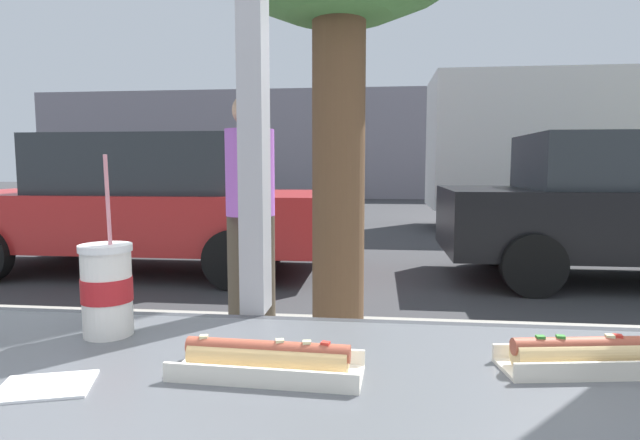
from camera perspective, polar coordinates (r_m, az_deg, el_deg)
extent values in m
plane|color=#38383A|center=(9.07, 4.80, -2.35)|extent=(60.00, 60.00, 0.00)
cube|color=#9E998E|center=(2.87, 0.79, -19.63)|extent=(16.00, 2.80, 0.14)
cube|color=#35373A|center=(1.08, -7.60, -10.95)|extent=(1.86, 0.02, 0.02)
cube|color=gray|center=(21.20, 5.84, 8.24)|extent=(28.00, 1.20, 4.32)
cylinder|color=white|center=(1.01, -22.19, -7.42)|extent=(0.09, 0.09, 0.15)
cylinder|color=red|center=(1.01, -22.21, -7.00)|extent=(0.09, 0.09, 0.04)
cylinder|color=black|center=(1.00, -22.35, -3.39)|extent=(0.08, 0.08, 0.01)
cylinder|color=white|center=(1.00, -22.37, -2.82)|extent=(0.09, 0.09, 0.01)
cylinder|color=pink|center=(0.98, -22.08, 0.81)|extent=(0.02, 0.03, 0.20)
cube|color=beige|center=(0.89, 26.40, -14.30)|extent=(0.24, 0.11, 0.01)
cube|color=beige|center=(0.86, 27.74, -14.43)|extent=(0.23, 0.04, 0.03)
cube|color=beige|center=(0.92, 25.22, -12.88)|extent=(0.23, 0.04, 0.03)
cylinder|color=#DBB77A|center=(0.88, 26.47, -12.90)|extent=(0.20, 0.07, 0.04)
cylinder|color=#9E4733|center=(0.88, 26.51, -12.16)|extent=(0.20, 0.06, 0.03)
cube|color=#337A2D|center=(0.85, 22.89, -11.80)|extent=(0.01, 0.01, 0.01)
cube|color=red|center=(0.91, 29.70, -11.04)|extent=(0.01, 0.01, 0.01)
cube|color=#337A2D|center=(0.86, 24.75, -11.61)|extent=(0.01, 0.01, 0.01)
cube|color=beige|center=(0.90, 29.05, -11.12)|extent=(0.01, 0.01, 0.01)
cube|color=silver|center=(0.79, -5.74, -16.24)|extent=(0.28, 0.10, 0.01)
cube|color=silver|center=(0.75, -6.69, -16.74)|extent=(0.28, 0.02, 0.03)
cube|color=silver|center=(0.83, -4.91, -14.38)|extent=(0.28, 0.02, 0.03)
cylinder|color=tan|center=(0.79, -5.76, -14.68)|extent=(0.24, 0.05, 0.04)
cylinder|color=#9E4733|center=(0.78, -5.77, -13.86)|extent=(0.24, 0.04, 0.03)
cube|color=beige|center=(0.77, -1.44, -13.32)|extent=(0.01, 0.01, 0.01)
cube|color=beige|center=(0.81, -12.34, -12.46)|extent=(0.01, 0.01, 0.01)
cube|color=beige|center=(0.77, -4.40, -13.13)|extent=(0.01, 0.01, 0.01)
cube|color=red|center=(0.76, 0.60, -13.43)|extent=(0.01, 0.01, 0.01)
cube|color=white|center=(0.84, -27.72, -15.78)|extent=(0.14, 0.12, 0.00)
cube|color=red|center=(6.89, -18.94, 0.15)|extent=(4.61, 1.80, 0.66)
cube|color=#282D33|center=(6.80, -18.03, 5.81)|extent=(2.40, 1.58, 0.69)
cylinder|color=black|center=(7.32, -5.62, -1.83)|extent=(0.64, 0.18, 0.64)
cylinder|color=black|center=(5.60, -9.48, -4.30)|extent=(0.64, 0.18, 0.64)
cylinder|color=black|center=(8.39, -25.06, -1.37)|extent=(0.64, 0.18, 0.64)
cube|color=black|center=(6.83, 30.77, -0.13)|extent=(4.12, 1.70, 0.73)
cube|color=#282D33|center=(6.77, 30.46, 5.53)|extent=(2.14, 1.50, 0.61)
cylinder|color=black|center=(7.28, 18.62, -2.16)|extent=(0.64, 0.18, 0.64)
cylinder|color=black|center=(5.64, 22.25, -4.58)|extent=(0.64, 0.18, 0.64)
cube|color=silver|center=(11.74, 25.05, 7.69)|extent=(5.29, 2.20, 2.65)
cylinder|color=black|center=(12.56, 18.91, 1.72)|extent=(0.90, 0.24, 0.90)
cylinder|color=black|center=(10.43, 21.49, 0.83)|extent=(0.90, 0.24, 0.90)
cylinder|color=#493F33|center=(3.55, -8.91, -6.24)|extent=(0.14, 0.14, 0.84)
cylinder|color=#493F33|center=(3.51, -6.05, -6.35)|extent=(0.14, 0.14, 0.84)
cylinder|color=#AA5BC8|center=(3.45, -7.65, 5.14)|extent=(0.32, 0.32, 0.56)
sphere|color=tan|center=(3.47, -7.74, 11.76)|extent=(0.22, 0.22, 0.22)
cylinder|color=brown|center=(2.96, 2.02, 4.13)|extent=(0.30, 0.30, 2.14)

